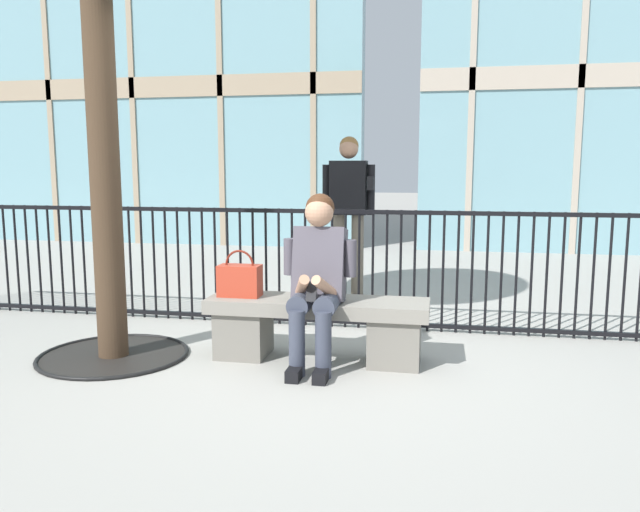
% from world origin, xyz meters
% --- Properties ---
extents(ground_plane, '(60.00, 60.00, 0.00)m').
position_xyz_m(ground_plane, '(0.00, 0.00, 0.00)').
color(ground_plane, '#9E9B93').
extents(stone_bench, '(1.60, 0.44, 0.45)m').
position_xyz_m(stone_bench, '(0.00, 0.00, 0.27)').
color(stone_bench, gray).
rests_on(stone_bench, ground).
extents(seated_person_with_phone, '(0.52, 0.66, 1.21)m').
position_xyz_m(seated_person_with_phone, '(0.03, -0.13, 0.65)').
color(seated_person_with_phone, '#383D4C').
rests_on(seated_person_with_phone, ground).
extents(handbag_on_bench, '(0.31, 0.16, 0.34)m').
position_xyz_m(handbag_on_bench, '(-0.58, -0.01, 0.57)').
color(handbag_on_bench, '#B23823').
rests_on(handbag_on_bench, stone_bench).
extents(bystander_at_railing, '(0.55, 0.27, 1.71)m').
position_xyz_m(bystander_at_railing, '(-0.09, 2.15, 1.00)').
color(bystander_at_railing, '#6B6051').
rests_on(bystander_at_railing, ground).
extents(plaza_railing, '(8.46, 0.04, 1.04)m').
position_xyz_m(plaza_railing, '(0.00, 0.95, 0.52)').
color(plaza_railing, black).
rests_on(plaza_railing, ground).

